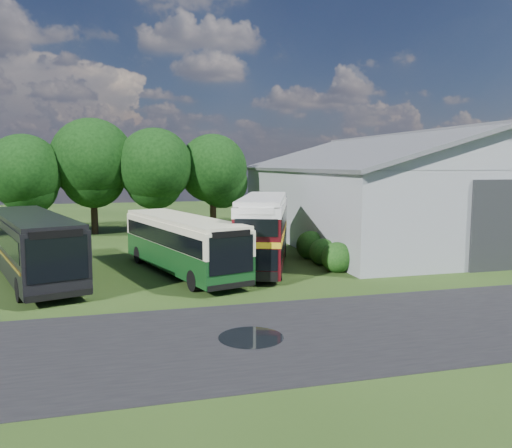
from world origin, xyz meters
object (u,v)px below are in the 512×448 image
object	(u,v)px
bus_maroon_double	(263,232)
storage_shed	(397,186)
bus_green_single	(182,243)
bus_dark_single	(32,245)

from	to	relation	value
bus_maroon_double	storage_shed	bearing A→B (deg)	50.92
storage_shed	bus_green_single	distance (m)	19.59
storage_shed	bus_dark_single	xyz separation A→B (m)	(-25.07, -7.82, -2.41)
bus_green_single	bus_maroon_double	world-z (taller)	bus_maroon_double
storage_shed	bus_dark_single	size ratio (longest dim) A/B	2.03
bus_dark_single	storage_shed	bearing A→B (deg)	-1.36
bus_dark_single	bus_maroon_double	bearing A→B (deg)	-18.81
bus_green_single	bus_maroon_double	bearing A→B (deg)	-12.16
bus_maroon_double	bus_green_single	bearing A→B (deg)	-155.45
bus_dark_single	bus_green_single	bearing A→B (deg)	-21.86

